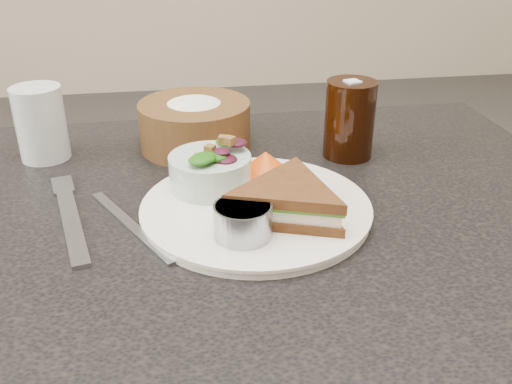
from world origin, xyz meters
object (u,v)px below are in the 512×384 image
at_px(bread_basket, 195,117).
at_px(sandwich, 288,201).
at_px(dinner_plate, 256,209).
at_px(water_glass, 41,123).
at_px(dressing_ramekin, 243,221).
at_px(cola_glass, 350,115).
at_px(salad_bowl, 210,166).

bearing_deg(bread_basket, sandwich, -70.82).
relative_size(dinner_plate, water_glass, 2.57).
bearing_deg(dinner_plate, water_glass, 142.27).
relative_size(dinner_plate, dressing_ramekin, 4.30).
relative_size(sandwich, water_glass, 1.47).
distance_m(dinner_plate, bread_basket, 0.24).
distance_m(dressing_ramekin, cola_glass, 0.30).
xyz_separation_m(salad_bowl, dressing_ramekin, (0.02, -0.13, -0.01)).
relative_size(salad_bowl, cola_glass, 0.83).
bearing_deg(dressing_ramekin, water_glass, 131.71).
height_order(dressing_ramekin, bread_basket, bread_basket).
height_order(dressing_ramekin, cola_glass, cola_glass).
height_order(salad_bowl, bread_basket, bread_basket).
relative_size(salad_bowl, dressing_ramekin, 1.62).
height_order(dinner_plate, sandwich, sandwich).
xyz_separation_m(dinner_plate, sandwich, (0.03, -0.03, 0.03)).
xyz_separation_m(dressing_ramekin, cola_glass, (0.19, 0.23, 0.03)).
distance_m(bread_basket, cola_glass, 0.24).
distance_m(sandwich, dressing_ramekin, 0.07).
bearing_deg(dinner_plate, cola_glass, 43.52).
relative_size(dressing_ramekin, cola_glass, 0.51).
height_order(bread_basket, water_glass, water_glass).
distance_m(sandwich, bread_basket, 0.28).
relative_size(sandwich, salad_bowl, 1.51).
bearing_deg(sandwich, dinner_plate, 152.14).
distance_m(sandwich, cola_glass, 0.24).
height_order(sandwich, salad_bowl, salad_bowl).
bearing_deg(cola_glass, salad_bowl, -155.26).
relative_size(sandwich, bread_basket, 0.94).
height_order(dinner_plate, bread_basket, bread_basket).
xyz_separation_m(salad_bowl, cola_glass, (0.22, 0.10, 0.02)).
bearing_deg(sandwich, salad_bowl, 151.29).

